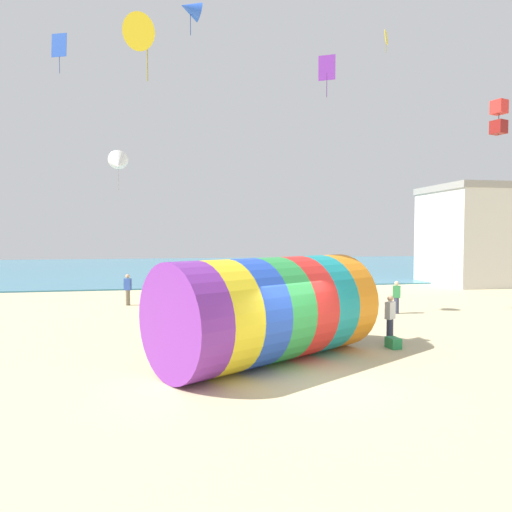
{
  "coord_description": "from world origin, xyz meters",
  "views": [
    {
      "loc": [
        -3.5,
        -11.51,
        3.86
      ],
      "look_at": [
        -0.7,
        3.88,
        3.11
      ],
      "focal_mm": 32.0,
      "sensor_mm": 36.0,
      "label": 1
    }
  ],
  "objects_px": {
    "bystander_mid_beach": "(397,297)",
    "bystander_far_left": "(128,289)",
    "kite_yellow_delta": "(147,32)",
    "kite_yellow_diamond": "(386,38)",
    "kite_purple_diamond": "(327,68)",
    "cooler_box": "(393,343)",
    "kite_white_delta": "(118,163)",
    "kite_handler": "(390,318)",
    "kite_blue_diamond": "(59,46)",
    "bystander_near_water": "(272,288)",
    "kite_red_box": "(499,117)",
    "kite_blue_delta": "(190,9)",
    "giant_inflatable_tube": "(268,310)"
  },
  "relations": [
    {
      "from": "kite_red_box",
      "to": "bystander_far_left",
      "type": "bearing_deg",
      "value": 149.65
    },
    {
      "from": "kite_yellow_delta",
      "to": "cooler_box",
      "type": "distance_m",
      "value": 13.02
    },
    {
      "from": "bystander_far_left",
      "to": "kite_purple_diamond",
      "type": "bearing_deg",
      "value": -24.14
    },
    {
      "from": "kite_red_box",
      "to": "kite_yellow_delta",
      "type": "bearing_deg",
      "value": -175.32
    },
    {
      "from": "kite_yellow_delta",
      "to": "kite_purple_diamond",
      "type": "xyz_separation_m",
      "value": [
        8.02,
        5.74,
        1.4
      ]
    },
    {
      "from": "kite_blue_delta",
      "to": "bystander_near_water",
      "type": "bearing_deg",
      "value": 35.08
    },
    {
      "from": "kite_white_delta",
      "to": "kite_blue_diamond",
      "type": "xyz_separation_m",
      "value": [
        -3.33,
        0.61,
        6.88
      ]
    },
    {
      "from": "kite_yellow_diamond",
      "to": "kite_purple_diamond",
      "type": "bearing_deg",
      "value": -138.27
    },
    {
      "from": "bystander_far_left",
      "to": "kite_handler",
      "type": "bearing_deg",
      "value": -45.79
    },
    {
      "from": "bystander_near_water",
      "to": "bystander_mid_beach",
      "type": "distance_m",
      "value": 6.62
    },
    {
      "from": "kite_yellow_delta",
      "to": "kite_purple_diamond",
      "type": "height_order",
      "value": "kite_purple_diamond"
    },
    {
      "from": "bystander_far_left",
      "to": "kite_white_delta",
      "type": "bearing_deg",
      "value": 103.83
    },
    {
      "from": "kite_purple_diamond",
      "to": "cooler_box",
      "type": "bearing_deg",
      "value": -89.56
    },
    {
      "from": "kite_purple_diamond",
      "to": "cooler_box",
      "type": "distance_m",
      "value": 13.45
    },
    {
      "from": "kite_handler",
      "to": "bystander_mid_beach",
      "type": "bearing_deg",
      "value": 60.48
    },
    {
      "from": "kite_blue_diamond",
      "to": "kite_yellow_diamond",
      "type": "bearing_deg",
      "value": -9.85
    },
    {
      "from": "kite_blue_delta",
      "to": "kite_white_delta",
      "type": "bearing_deg",
      "value": 119.21
    },
    {
      "from": "kite_white_delta",
      "to": "kite_blue_delta",
      "type": "relative_size",
      "value": 1.48
    },
    {
      "from": "kite_red_box",
      "to": "cooler_box",
      "type": "height_order",
      "value": "kite_red_box"
    },
    {
      "from": "kite_handler",
      "to": "bystander_near_water",
      "type": "height_order",
      "value": "bystander_near_water"
    },
    {
      "from": "kite_white_delta",
      "to": "cooler_box",
      "type": "bearing_deg",
      "value": -53.7
    },
    {
      "from": "kite_yellow_delta",
      "to": "bystander_mid_beach",
      "type": "xyz_separation_m",
      "value": [
        11.43,
        5.11,
        -9.53
      ]
    },
    {
      "from": "kite_blue_diamond",
      "to": "bystander_far_left",
      "type": "distance_m",
      "value": 15.16
    },
    {
      "from": "kite_purple_diamond",
      "to": "bystander_mid_beach",
      "type": "xyz_separation_m",
      "value": [
        3.41,
        -0.63,
        -10.93
      ]
    },
    {
      "from": "kite_yellow_delta",
      "to": "bystander_near_water",
      "type": "distance_m",
      "value": 14.46
    },
    {
      "from": "kite_yellow_diamond",
      "to": "kite_purple_diamond",
      "type": "height_order",
      "value": "kite_yellow_diamond"
    },
    {
      "from": "kite_yellow_delta",
      "to": "kite_handler",
      "type": "bearing_deg",
      "value": -1.77
    },
    {
      "from": "kite_purple_diamond",
      "to": "kite_blue_delta",
      "type": "distance_m",
      "value": 6.8
    },
    {
      "from": "giant_inflatable_tube",
      "to": "kite_white_delta",
      "type": "xyz_separation_m",
      "value": [
        -6.03,
        15.09,
        6.53
      ]
    },
    {
      "from": "kite_blue_diamond",
      "to": "cooler_box",
      "type": "distance_m",
      "value": 25.17
    },
    {
      "from": "kite_red_box",
      "to": "kite_yellow_diamond",
      "type": "bearing_deg",
      "value": 92.05
    },
    {
      "from": "kite_yellow_delta",
      "to": "bystander_mid_beach",
      "type": "relative_size",
      "value": 1.42
    },
    {
      "from": "kite_yellow_diamond",
      "to": "bystander_near_water",
      "type": "height_order",
      "value": "kite_yellow_diamond"
    },
    {
      "from": "kite_blue_diamond",
      "to": "bystander_near_water",
      "type": "relative_size",
      "value": 1.34
    },
    {
      "from": "kite_yellow_diamond",
      "to": "kite_red_box",
      "type": "bearing_deg",
      "value": -87.95
    },
    {
      "from": "kite_yellow_delta",
      "to": "bystander_near_water",
      "type": "bearing_deg",
      "value": 55.98
    },
    {
      "from": "bystander_far_left",
      "to": "bystander_mid_beach",
      "type": "bearing_deg",
      "value": -20.81
    },
    {
      "from": "kite_red_box",
      "to": "kite_blue_delta",
      "type": "distance_m",
      "value": 14.06
    },
    {
      "from": "kite_yellow_delta",
      "to": "kite_purple_diamond",
      "type": "bearing_deg",
      "value": 35.61
    },
    {
      "from": "kite_blue_delta",
      "to": "giant_inflatable_tube",
      "type": "bearing_deg",
      "value": -75.89
    },
    {
      "from": "bystander_far_left",
      "to": "cooler_box",
      "type": "distance_m",
      "value": 14.89
    },
    {
      "from": "kite_white_delta",
      "to": "bystander_near_water",
      "type": "height_order",
      "value": "kite_white_delta"
    },
    {
      "from": "kite_red_box",
      "to": "bystander_near_water",
      "type": "height_order",
      "value": "kite_red_box"
    },
    {
      "from": "bystander_far_left",
      "to": "cooler_box",
      "type": "relative_size",
      "value": 3.27
    },
    {
      "from": "bystander_mid_beach",
      "to": "bystander_far_left",
      "type": "bearing_deg",
      "value": 159.19
    },
    {
      "from": "kite_handler",
      "to": "kite_yellow_delta",
      "type": "height_order",
      "value": "kite_yellow_delta"
    },
    {
      "from": "kite_yellow_delta",
      "to": "kite_blue_delta",
      "type": "bearing_deg",
      "value": 74.68
    },
    {
      "from": "giant_inflatable_tube",
      "to": "bystander_near_water",
      "type": "height_order",
      "value": "giant_inflatable_tube"
    },
    {
      "from": "giant_inflatable_tube",
      "to": "kite_purple_diamond",
      "type": "distance_m",
      "value": 13.47
    },
    {
      "from": "bystander_far_left",
      "to": "cooler_box",
      "type": "bearing_deg",
      "value": -49.03
    }
  ]
}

